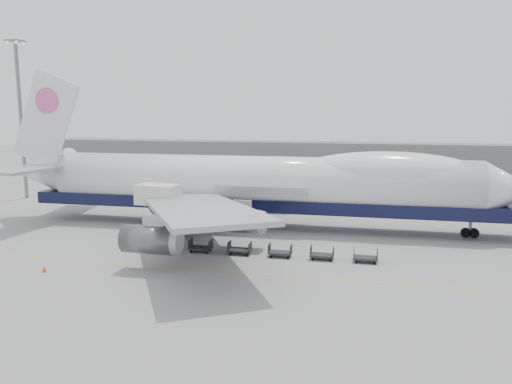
# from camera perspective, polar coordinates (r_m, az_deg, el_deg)

# --- Properties ---
(ground) EXTENTS (260.00, 260.00, 0.00)m
(ground) POSITION_cam_1_polar(r_m,az_deg,el_deg) (51.58, -2.65, -6.99)
(ground) COLOR gray
(ground) RESTS_ON ground
(apron_line) EXTENTS (60.00, 0.15, 0.01)m
(apron_line) POSITION_cam_1_polar(r_m,az_deg,el_deg) (46.07, -4.60, -9.02)
(apron_line) COLOR gold
(apron_line) RESTS_ON ground
(hangar) EXTENTS (110.00, 8.00, 7.00)m
(hangar) POSITION_cam_1_polar(r_m,az_deg,el_deg) (120.49, 1.36, 4.14)
(hangar) COLOR slate
(hangar) RESTS_ON ground
(floodlight_mast) EXTENTS (2.40, 2.40, 25.43)m
(floodlight_mast) POSITION_cam_1_polar(r_m,az_deg,el_deg) (90.36, -25.33, 8.34)
(floodlight_mast) COLOR slate
(floodlight_mast) RESTS_ON ground
(airliner) EXTENTS (67.00, 55.30, 19.98)m
(airliner) POSITION_cam_1_polar(r_m,az_deg,el_deg) (61.66, 0.78, 1.09)
(airliner) COLOR white
(airliner) RESTS_ON ground
(catering_truck) EXTENTS (5.35, 3.95, 6.13)m
(catering_truck) POSITION_cam_1_polar(r_m,az_deg,el_deg) (58.16, -11.09, -1.77)
(catering_truck) COLOR #181A4A
(catering_truck) RESTS_ON ground
(traffic_cone) EXTENTS (0.39, 0.39, 0.58)m
(traffic_cone) POSITION_cam_1_polar(r_m,az_deg,el_deg) (49.57, -23.05, -8.10)
(traffic_cone) COLOR #F2500C
(traffic_cone) RESTS_ON ground
(dolly_0) EXTENTS (2.30, 1.35, 1.30)m
(dolly_0) POSITION_cam_1_polar(r_m,az_deg,el_deg) (53.55, -10.59, -5.93)
(dolly_0) COLOR #2D2D30
(dolly_0) RESTS_ON ground
(dolly_1) EXTENTS (2.30, 1.35, 1.30)m
(dolly_1) POSITION_cam_1_polar(r_m,az_deg,el_deg) (52.10, -6.35, -6.26)
(dolly_1) COLOR #2D2D30
(dolly_1) RESTS_ON ground
(dolly_2) EXTENTS (2.30, 1.35, 1.30)m
(dolly_2) POSITION_cam_1_polar(r_m,az_deg,el_deg) (50.95, -1.88, -6.57)
(dolly_2) COLOR #2D2D30
(dolly_2) RESTS_ON ground
(dolly_3) EXTENTS (2.30, 1.35, 1.30)m
(dolly_3) POSITION_cam_1_polar(r_m,az_deg,el_deg) (50.13, 2.77, -6.84)
(dolly_3) COLOR #2D2D30
(dolly_3) RESTS_ON ground
(dolly_4) EXTENTS (2.30, 1.35, 1.30)m
(dolly_4) POSITION_cam_1_polar(r_m,az_deg,el_deg) (49.64, 7.55, -7.08)
(dolly_4) COLOR #2D2D30
(dolly_4) RESTS_ON ground
(dolly_5) EXTENTS (2.30, 1.35, 1.30)m
(dolly_5) POSITION_cam_1_polar(r_m,az_deg,el_deg) (49.50, 12.40, -7.27)
(dolly_5) COLOR #2D2D30
(dolly_5) RESTS_ON ground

